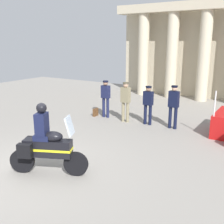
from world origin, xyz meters
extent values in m
plane|color=gray|center=(0.00, 0.00, 0.00)|extent=(28.77, 28.77, 0.00)
cube|color=#B6AB91|center=(0.64, 12.32, 2.83)|extent=(9.03, 0.30, 5.67)
cylinder|color=beige|center=(-2.18, 11.39, 2.50)|extent=(0.68, 0.68, 5.00)
cylinder|color=beige|center=(-0.30, 11.39, 2.50)|extent=(0.68, 0.68, 5.00)
cylinder|color=beige|center=(1.58, 11.39, 2.50)|extent=(0.68, 0.68, 5.00)
cube|color=#BEB297|center=(0.64, 11.39, 5.25)|extent=(9.03, 0.88, 0.50)
cylinder|color=silver|center=(3.62, 5.09, 1.28)|extent=(0.05, 0.05, 0.90)
cylinder|color=#191E42|center=(-1.26, 5.47, 0.45)|extent=(0.13, 0.13, 0.89)
cylinder|color=#191E42|center=(-1.04, 5.47, 0.45)|extent=(0.13, 0.13, 0.89)
cube|color=#191E42|center=(-1.15, 5.47, 1.17)|extent=(0.40, 0.25, 0.56)
sphere|color=#997056|center=(-1.15, 5.47, 1.56)|extent=(0.21, 0.21, 0.21)
cylinder|color=black|center=(-1.15, 5.47, 1.64)|extent=(0.24, 0.24, 0.06)
cylinder|color=#847A5B|center=(-0.14, 5.30, 0.43)|extent=(0.13, 0.13, 0.86)
cylinder|color=#847A5B|center=(0.08, 5.30, 0.43)|extent=(0.13, 0.13, 0.86)
cube|color=#847A5B|center=(-0.03, 5.30, 1.18)|extent=(0.40, 0.25, 0.64)
sphere|color=tan|center=(-0.03, 5.30, 1.60)|extent=(0.21, 0.21, 0.21)
cylinder|color=#4F4937|center=(-0.03, 5.30, 1.68)|extent=(0.24, 0.24, 0.06)
cylinder|color=black|center=(0.83, 5.46, 0.42)|extent=(0.13, 0.13, 0.83)
cylinder|color=black|center=(1.05, 5.46, 0.42)|extent=(0.13, 0.13, 0.83)
cube|color=black|center=(0.94, 5.46, 1.12)|extent=(0.40, 0.25, 0.56)
sphere|color=#997056|center=(0.94, 5.46, 1.50)|extent=(0.21, 0.21, 0.21)
cylinder|color=black|center=(0.94, 5.46, 1.58)|extent=(0.24, 0.24, 0.06)
cylinder|color=black|center=(1.90, 5.48, 0.44)|extent=(0.13, 0.13, 0.87)
cylinder|color=black|center=(2.12, 5.48, 0.44)|extent=(0.13, 0.13, 0.87)
cube|color=black|center=(2.01, 5.48, 1.19)|extent=(0.40, 0.25, 0.63)
sphere|color=tan|center=(2.01, 5.48, 1.61)|extent=(0.21, 0.21, 0.21)
cylinder|color=black|center=(2.01, 5.48, 1.69)|extent=(0.24, 0.24, 0.06)
cylinder|color=black|center=(1.28, 0.40, 0.32)|extent=(0.62, 0.35, 0.64)
cylinder|color=black|center=(-0.04, -0.20, 0.32)|extent=(0.64, 0.39, 0.64)
cube|color=black|center=(0.62, 0.10, 0.72)|extent=(1.26, 0.80, 0.44)
ellipsoid|color=black|center=(0.76, 0.16, 1.04)|extent=(0.61, 0.51, 0.26)
cube|color=yellow|center=(0.62, 0.10, 0.70)|extent=(1.28, 0.82, 0.06)
cube|color=silver|center=(1.17, 0.34, 1.34)|extent=(0.31, 0.43, 0.47)
cube|color=black|center=(0.06, 0.13, 0.72)|extent=(0.40, 0.31, 0.36)
cube|color=black|center=(0.27, -0.34, 0.72)|extent=(0.40, 0.31, 0.36)
cube|color=#141938|center=(0.51, 0.05, 1.01)|extent=(0.50, 0.47, 0.14)
cube|color=#141938|center=(0.51, 0.05, 1.36)|extent=(0.39, 0.44, 0.56)
sphere|color=black|center=(0.53, 0.06, 1.77)|extent=(0.26, 0.26, 0.26)
cube|color=brown|center=(-1.66, 5.39, 0.18)|extent=(0.10, 0.32, 0.36)
camera|label=1|loc=(5.48, -4.55, 3.37)|focal=43.76mm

